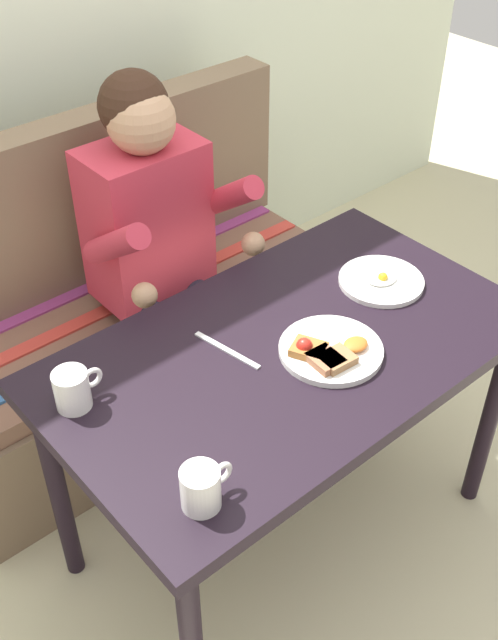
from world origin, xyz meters
The scene contains 9 objects.
ground_plane centered at (0.00, 0.00, 0.00)m, with size 8.00×8.00×0.00m, color beige.
table centered at (0.00, 0.00, 0.65)m, with size 1.20×0.70×0.73m.
couch centered at (0.00, 0.76, 0.33)m, with size 1.44×0.56×1.00m.
person centered at (0.04, 0.59, 0.74)m, with size 0.45×0.61×1.21m.
plate_breakfast centered at (0.05, -0.09, 0.74)m, with size 0.25×0.25×0.05m.
plate_eggs centered at (0.37, 0.03, 0.74)m, with size 0.23×0.23×0.04m.
coffee_mug centered at (-0.45, -0.23, 0.78)m, with size 0.12×0.08×0.09m.
coffee_mug_second centered at (-0.50, 0.16, 0.78)m, with size 0.12×0.08×0.09m.
knife centered at (-0.13, 0.08, 0.73)m, with size 0.01×0.20×0.01m, color silver.
Camera 1 is at (-1.00, -1.01, 1.95)m, focal length 43.18 mm.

